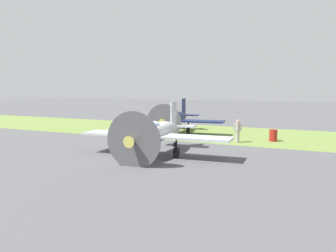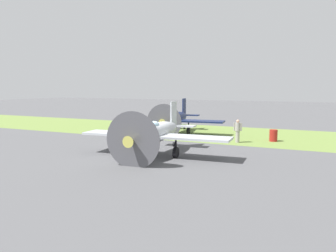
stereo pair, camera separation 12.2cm
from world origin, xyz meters
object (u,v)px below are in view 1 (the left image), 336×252
airplane_lead (156,133)px  ground_crew_chief (238,130)px  airplane_wingman (175,119)px  fuel_drum (273,135)px

airplane_lead → ground_crew_chief: 7.55m
airplane_lead → ground_crew_chief: size_ratio=5.38×
airplane_wingman → ground_crew_chief: airplane_wingman is taller
fuel_drum → airplane_lead: bearing=56.0°
airplane_lead → fuel_drum: airplane_lead is taller
airplane_wingman → fuel_drum: 8.68m
airplane_lead → fuel_drum: (-5.72, -8.48, -0.94)m
airplane_wingman → ground_crew_chief: 6.77m
airplane_lead → airplane_wingman: bearing=-77.3°
airplane_wingman → fuel_drum: bearing=167.7°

